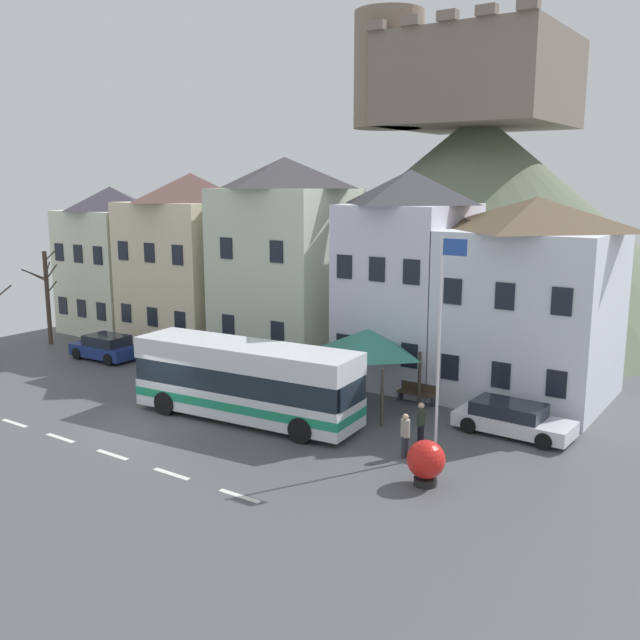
# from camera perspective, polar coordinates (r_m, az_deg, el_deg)

# --- Properties ---
(ground_plane) EXTENTS (40.00, 60.00, 0.07)m
(ground_plane) POSITION_cam_1_polar(r_m,az_deg,el_deg) (29.78, -13.94, -8.23)
(ground_plane) COLOR #4D5053
(townhouse_00) EXTENTS (5.59, 5.39, 9.33)m
(townhouse_00) POSITION_cam_1_polar(r_m,az_deg,el_deg) (47.83, -16.26, 4.66)
(townhouse_00) COLOR silver
(townhouse_00) RESTS_ON ground_plane
(townhouse_01) EXTENTS (6.64, 6.88, 10.14)m
(townhouse_01) POSITION_cam_1_polar(r_m,az_deg,el_deg) (43.60, -10.18, 4.88)
(townhouse_01) COLOR beige
(townhouse_01) RESTS_ON ground_plane
(townhouse_02) EXTENTS (6.54, 5.77, 10.91)m
(townhouse_02) POSITION_cam_1_polar(r_m,az_deg,el_deg) (38.31, -2.80, 4.78)
(townhouse_02) COLOR beige
(townhouse_02) RESTS_ON ground_plane
(townhouse_03) EXTENTS (5.17, 6.16, 10.20)m
(townhouse_03) POSITION_cam_1_polar(r_m,az_deg,el_deg) (34.62, 7.11, 3.45)
(townhouse_03) COLOR silver
(townhouse_03) RESTS_ON ground_plane
(townhouse_04) EXTENTS (6.79, 7.03, 9.00)m
(townhouse_04) POSITION_cam_1_polar(r_m,az_deg,el_deg) (32.87, 16.68, 1.60)
(townhouse_04) COLOR silver
(townhouse_04) RESTS_ON ground_plane
(hilltop_castle) EXTENTS (35.06, 35.06, 21.21)m
(hilltop_castle) POSITION_cam_1_polar(r_m,az_deg,el_deg) (52.55, 12.30, 8.75)
(hilltop_castle) COLOR #646F58
(hilltop_castle) RESTS_ON ground_plane
(transit_bus) EXTENTS (10.00, 3.27, 3.19)m
(transit_bus) POSITION_cam_1_polar(r_m,az_deg,el_deg) (29.19, -5.99, -4.98)
(transit_bus) COLOR silver
(transit_bus) RESTS_ON ground_plane
(bus_shelter) EXTENTS (3.60, 3.60, 3.50)m
(bus_shelter) POSITION_cam_1_polar(r_m,az_deg,el_deg) (30.24, 3.89, -1.79)
(bus_shelter) COLOR #473D33
(bus_shelter) RESTS_ON ground_plane
(parked_car_00) EXTENTS (3.91, 2.04, 1.36)m
(parked_car_00) POSITION_cam_1_polar(r_m,az_deg,el_deg) (40.81, -16.86, -2.12)
(parked_car_00) COLOR navy
(parked_car_00) RESTS_ON ground_plane
(parked_car_01) EXTENTS (4.53, 2.03, 1.25)m
(parked_car_01) POSITION_cam_1_polar(r_m,az_deg,el_deg) (28.67, 15.19, -7.68)
(parked_car_01) COLOR silver
(parked_car_01) RESTS_ON ground_plane
(parked_car_02) EXTENTS (4.45, 2.11, 1.36)m
(parked_car_02) POSITION_cam_1_polar(r_m,az_deg,el_deg) (37.20, -9.81, -3.06)
(parked_car_02) COLOR navy
(parked_car_02) RESTS_ON ground_plane
(pedestrian_00) EXTENTS (0.34, 0.35, 1.62)m
(pedestrian_00) POSITION_cam_1_polar(r_m,az_deg,el_deg) (25.55, 6.86, -8.98)
(pedestrian_00) COLOR #2D2D38
(pedestrian_00) RESTS_ON ground_plane
(pedestrian_01) EXTENTS (0.32, 0.32, 1.56)m
(pedestrian_01) POSITION_cam_1_polar(r_m,az_deg,el_deg) (27.06, 8.12, -8.04)
(pedestrian_01) COLOR black
(pedestrian_01) RESTS_ON ground_plane
(public_bench) EXTENTS (1.76, 0.48, 0.87)m
(public_bench) POSITION_cam_1_polar(r_m,az_deg,el_deg) (31.82, 7.85, -5.78)
(public_bench) COLOR #473828
(public_bench) RESTS_ON ground_plane
(flagpole) EXTENTS (0.95, 0.10, 7.84)m
(flagpole) POSITION_cam_1_polar(r_m,az_deg,el_deg) (24.80, 9.71, -1.07)
(flagpole) COLOR silver
(flagpole) RESTS_ON ground_plane
(harbour_buoy) EXTENTS (1.25, 1.25, 1.50)m
(harbour_buoy) POSITION_cam_1_polar(r_m,az_deg,el_deg) (23.47, 8.51, -11.14)
(harbour_buoy) COLOR black
(harbour_buoy) RESTS_ON ground_plane
(bare_tree_00) EXTENTS (1.57, 2.05, 5.68)m
(bare_tree_00) POSITION_cam_1_polar(r_m,az_deg,el_deg) (45.37, -21.08, 1.88)
(bare_tree_00) COLOR #47382D
(bare_tree_00) RESTS_ON ground_plane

